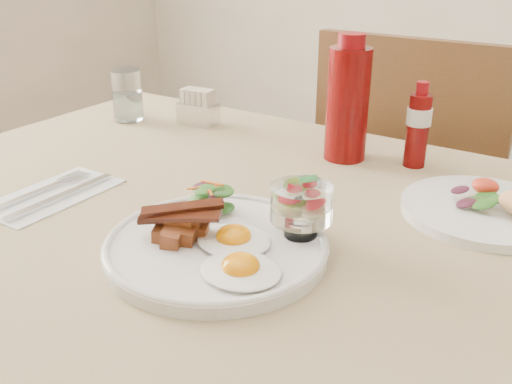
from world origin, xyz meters
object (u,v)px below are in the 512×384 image
(water_glass, at_px, (128,99))
(table, at_px, (270,276))
(hot_sauce_bottle, at_px, (418,126))
(fruit_cup, at_px, (301,204))
(chair_far, at_px, (413,201))
(second_plate, at_px, (497,208))
(sugar_caddy, at_px, (198,109))
(ketchup_bottle, at_px, (348,102))
(main_plate, at_px, (216,247))

(water_glass, bearing_deg, table, -25.62)
(hot_sauce_bottle, bearing_deg, water_glass, -173.15)
(fruit_cup, xyz_separation_m, hot_sauce_bottle, (0.03, 0.35, 0.01))
(table, xyz_separation_m, chair_far, (0.00, 0.66, -0.14))
(chair_far, relative_size, second_plate, 3.74)
(second_plate, bearing_deg, hot_sauce_bottle, 140.76)
(hot_sauce_bottle, xyz_separation_m, sugar_caddy, (-0.46, -0.02, -0.04))
(table, relative_size, sugar_caddy, 15.50)
(sugar_caddy, bearing_deg, second_plate, -16.59)
(fruit_cup, xyz_separation_m, sugar_caddy, (-0.43, 0.34, -0.03))
(water_glass, bearing_deg, hot_sauce_bottle, 6.85)
(fruit_cup, relative_size, hot_sauce_bottle, 0.54)
(second_plate, bearing_deg, ketchup_bottle, 159.74)
(main_plate, xyz_separation_m, hot_sauce_bottle, (0.11, 0.43, 0.06))
(table, height_order, ketchup_bottle, ketchup_bottle)
(hot_sauce_bottle, height_order, water_glass, hot_sauce_bottle)
(main_plate, distance_m, water_glass, 0.61)
(fruit_cup, bearing_deg, ketchup_bottle, 105.50)
(main_plate, bearing_deg, sugar_caddy, 130.75)
(main_plate, height_order, ketchup_bottle, ketchup_bottle)
(table, height_order, fruit_cup, fruit_cup)
(main_plate, bearing_deg, fruit_cup, 42.80)
(ketchup_bottle, height_order, sugar_caddy, ketchup_bottle)
(second_plate, height_order, sugar_caddy, sugar_caddy)
(table, bearing_deg, second_plate, 35.35)
(second_plate, bearing_deg, main_plate, -132.87)
(main_plate, height_order, sugar_caddy, sugar_caddy)
(table, height_order, chair_far, chair_far)
(ketchup_bottle, distance_m, hot_sauce_bottle, 0.13)
(fruit_cup, bearing_deg, hot_sauce_bottle, 85.56)
(second_plate, relative_size, water_glass, 2.32)
(main_plate, distance_m, sugar_caddy, 0.54)
(second_plate, relative_size, ketchup_bottle, 1.14)
(ketchup_bottle, relative_size, hot_sauce_bottle, 1.49)
(main_plate, xyz_separation_m, ketchup_bottle, (-0.01, 0.40, 0.09))
(chair_far, relative_size, ketchup_bottle, 4.27)
(main_plate, bearing_deg, chair_far, 89.06)
(table, bearing_deg, main_plate, -96.64)
(table, height_order, second_plate, second_plate)
(chair_far, bearing_deg, hot_sauce_bottle, -74.80)
(chair_far, xyz_separation_m, hot_sauce_bottle, (0.09, -0.34, 0.30))
(hot_sauce_bottle, height_order, sugar_caddy, hot_sauce_bottle)
(main_plate, xyz_separation_m, second_plate, (0.27, 0.29, 0.01))
(main_plate, bearing_deg, second_plate, 47.13)
(sugar_caddy, bearing_deg, hot_sauce_bottle, -3.88)
(fruit_cup, height_order, sugar_caddy, fruit_cup)
(hot_sauce_bottle, bearing_deg, second_plate, -39.24)
(main_plate, height_order, fruit_cup, fruit_cup)
(main_plate, bearing_deg, ketchup_bottle, 91.58)
(hot_sauce_bottle, bearing_deg, fruit_cup, -94.44)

